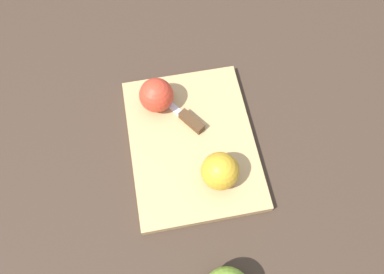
% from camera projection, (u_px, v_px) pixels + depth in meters
% --- Properties ---
extents(ground_plane, '(4.00, 4.00, 0.00)m').
position_uv_depth(ground_plane, '(192.00, 145.00, 0.82)').
color(ground_plane, '#38281E').
extents(cutting_board, '(0.37, 0.29, 0.02)m').
position_uv_depth(cutting_board, '(192.00, 143.00, 0.81)').
color(cutting_board, tan).
rests_on(cutting_board, ground_plane).
extents(apple_half_left, '(0.08, 0.08, 0.08)m').
position_uv_depth(apple_half_left, '(220.00, 171.00, 0.73)').
color(apple_half_left, gold).
rests_on(apple_half_left, cutting_board).
extents(apple_half_right, '(0.08, 0.08, 0.08)m').
position_uv_depth(apple_half_right, '(156.00, 95.00, 0.81)').
color(apple_half_right, red).
rests_on(apple_half_right, cutting_board).
extents(knife, '(0.15, 0.10, 0.02)m').
position_uv_depth(knife, '(187.00, 118.00, 0.82)').
color(knife, silver).
rests_on(knife, cutting_board).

